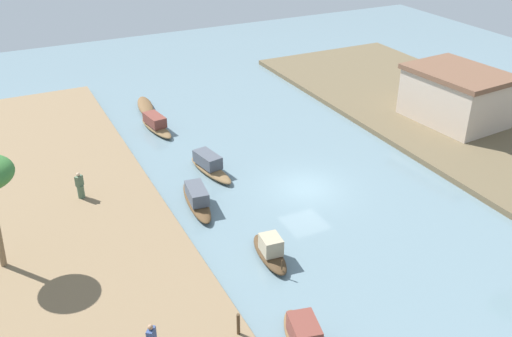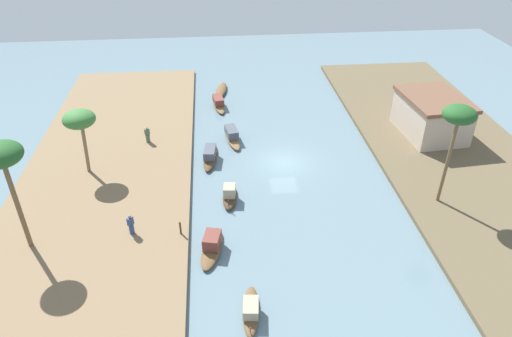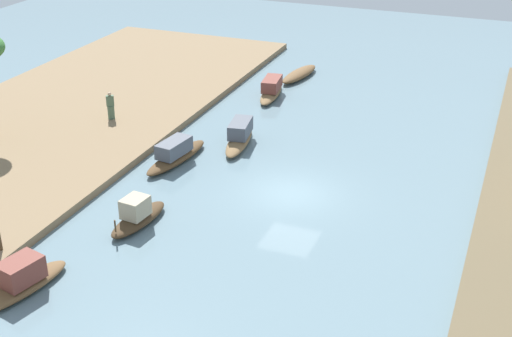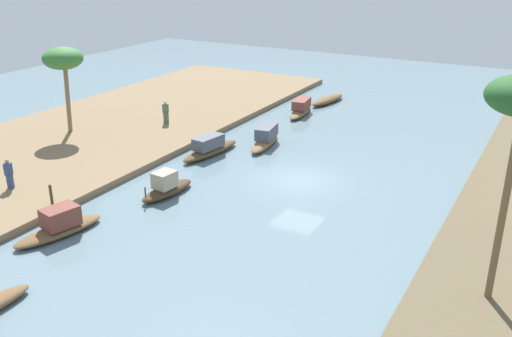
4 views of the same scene
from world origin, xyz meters
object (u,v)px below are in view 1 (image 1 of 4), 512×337
(sampan_near_left_bank, at_px, (156,125))
(sampan_open_hull, at_px, (270,251))
(riverside_building, at_px, (456,95))
(sampan_foreground, at_px, (197,198))
(mooring_post, at_px, (238,324))
(person_by_mooring, at_px, (80,187))
(sampan_downstream_large, at_px, (146,107))
(sampan_upstream_small, at_px, (209,166))

(sampan_near_left_bank, bearing_deg, sampan_open_hull, -7.07)
(sampan_open_hull, bearing_deg, riverside_building, 119.37)
(sampan_foreground, height_order, riverside_building, riverside_building)
(sampan_near_left_bank, xyz_separation_m, mooring_post, (21.45, -3.29, 0.42))
(sampan_near_left_bank, bearing_deg, mooring_post, -17.00)
(sampan_open_hull, bearing_deg, sampan_foreground, -160.92)
(sampan_foreground, bearing_deg, person_by_mooring, -111.37)
(sampan_downstream_large, xyz_separation_m, mooring_post, (25.63, -3.75, 0.62))
(person_by_mooring, bearing_deg, sampan_foreground, -61.49)
(sampan_upstream_small, relative_size, mooring_post, 4.40)
(sampan_open_hull, xyz_separation_m, mooring_post, (4.24, -3.66, 0.43))
(sampan_open_hull, distance_m, sampan_foreground, 6.37)
(sampan_open_hull, height_order, sampan_foreground, sampan_open_hull)
(sampan_foreground, relative_size, mooring_post, 4.86)
(sampan_upstream_small, bearing_deg, mooring_post, -27.53)
(person_by_mooring, distance_m, mooring_post, 14.05)
(sampan_downstream_large, distance_m, mooring_post, 25.91)
(person_by_mooring, height_order, riverside_building, riverside_building)
(sampan_open_hull, distance_m, person_by_mooring, 11.82)
(riverside_building, bearing_deg, mooring_post, -66.37)
(sampan_foreground, bearing_deg, sampan_open_hull, 20.30)
(mooring_post, bearing_deg, person_by_mooring, -165.42)
(sampan_downstream_large, height_order, riverside_building, riverside_building)
(sampan_near_left_bank, distance_m, mooring_post, 21.70)
(sampan_near_left_bank, relative_size, mooring_post, 4.39)
(sampan_open_hull, xyz_separation_m, sampan_foreground, (-6.20, -1.43, 0.01))
(sampan_foreground, bearing_deg, sampan_downstream_large, -178.40)
(sampan_upstream_small, xyz_separation_m, sampan_foreground, (3.31, -2.13, -0.03))
(sampan_near_left_bank, xyz_separation_m, sampan_foreground, (11.01, -1.06, -0.00))
(sampan_upstream_small, xyz_separation_m, sampan_open_hull, (9.51, -0.70, -0.04))
(sampan_upstream_small, distance_m, mooring_post, 14.42)
(sampan_open_hull, bearing_deg, person_by_mooring, -136.34)
(sampan_downstream_large, distance_m, person_by_mooring, 14.09)
(sampan_foreground, distance_m, mooring_post, 10.68)
(sampan_foreground, height_order, sampan_downstream_large, sampan_foreground)
(sampan_near_left_bank, relative_size, riverside_building, 0.60)
(sampan_open_hull, bearing_deg, sampan_downstream_large, -174.15)
(person_by_mooring, bearing_deg, sampan_upstream_small, -31.70)
(sampan_upstream_small, distance_m, riverside_building, 19.10)
(sampan_near_left_bank, height_order, riverside_building, riverside_building)
(sampan_near_left_bank, xyz_separation_m, sampan_upstream_small, (7.70, 1.07, 0.03))
(sampan_open_hull, height_order, mooring_post, mooring_post)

